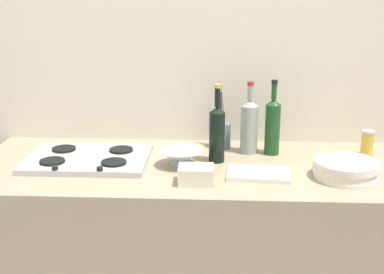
{
  "coord_description": "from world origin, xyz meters",
  "views": [
    {
      "loc": [
        0.1,
        -1.98,
        1.62
      ],
      "look_at": [
        0.0,
        0.0,
        1.02
      ],
      "focal_mm": 48.11,
      "sensor_mm": 36.0,
      "label": 1
    }
  ],
  "objects_px": {
    "butter_dish": "(196,175)",
    "utensil_crock": "(221,133)",
    "stovetop_hob": "(88,159)",
    "wine_bottle_mid_right": "(217,133)",
    "plate_stack": "(346,169)",
    "wine_bottle_leftmost": "(273,125)",
    "wine_bottle_mid_left": "(249,125)",
    "condiment_jar_front": "(367,143)",
    "cutting_board": "(258,174)",
    "mixing_bowl": "(181,157)"
  },
  "relations": [
    {
      "from": "wine_bottle_mid_left",
      "to": "stovetop_hob",
      "type": "bearing_deg",
      "value": -166.51
    },
    {
      "from": "stovetop_hob",
      "to": "wine_bottle_mid_left",
      "type": "relative_size",
      "value": 1.58
    },
    {
      "from": "wine_bottle_leftmost",
      "to": "wine_bottle_mid_left",
      "type": "relative_size",
      "value": 1.03
    },
    {
      "from": "butter_dish",
      "to": "condiment_jar_front",
      "type": "height_order",
      "value": "condiment_jar_front"
    },
    {
      "from": "plate_stack",
      "to": "utensil_crock",
      "type": "bearing_deg",
      "value": 142.66
    },
    {
      "from": "butter_dish",
      "to": "condiment_jar_front",
      "type": "distance_m",
      "value": 0.81
    },
    {
      "from": "plate_stack",
      "to": "mixing_bowl",
      "type": "bearing_deg",
      "value": 170.86
    },
    {
      "from": "wine_bottle_mid_left",
      "to": "cutting_board",
      "type": "relative_size",
      "value": 1.32
    },
    {
      "from": "mixing_bowl",
      "to": "plate_stack",
      "type": "bearing_deg",
      "value": -9.14
    },
    {
      "from": "stovetop_hob",
      "to": "wine_bottle_leftmost",
      "type": "height_order",
      "value": "wine_bottle_leftmost"
    },
    {
      "from": "mixing_bowl",
      "to": "wine_bottle_leftmost",
      "type": "bearing_deg",
      "value": 24.6
    },
    {
      "from": "wine_bottle_mid_left",
      "to": "plate_stack",
      "type": "bearing_deg",
      "value": -39.27
    },
    {
      "from": "stovetop_hob",
      "to": "butter_dish",
      "type": "bearing_deg",
      "value": -24.64
    },
    {
      "from": "plate_stack",
      "to": "condiment_jar_front",
      "type": "height_order",
      "value": "condiment_jar_front"
    },
    {
      "from": "wine_bottle_mid_left",
      "to": "cutting_board",
      "type": "distance_m",
      "value": 0.31
    },
    {
      "from": "butter_dish",
      "to": "utensil_crock",
      "type": "bearing_deg",
      "value": 77.9
    },
    {
      "from": "wine_bottle_leftmost",
      "to": "wine_bottle_mid_right",
      "type": "distance_m",
      "value": 0.26
    },
    {
      "from": "butter_dish",
      "to": "cutting_board",
      "type": "relative_size",
      "value": 0.55
    },
    {
      "from": "stovetop_hob",
      "to": "wine_bottle_mid_right",
      "type": "relative_size",
      "value": 1.52
    },
    {
      "from": "plate_stack",
      "to": "mixing_bowl",
      "type": "relative_size",
      "value": 1.38
    },
    {
      "from": "wine_bottle_leftmost",
      "to": "utensil_crock",
      "type": "distance_m",
      "value": 0.24
    },
    {
      "from": "wine_bottle_mid_left",
      "to": "wine_bottle_mid_right",
      "type": "xyz_separation_m",
      "value": [
        -0.14,
        -0.13,
        0.0
      ]
    },
    {
      "from": "stovetop_hob",
      "to": "butter_dish",
      "type": "height_order",
      "value": "butter_dish"
    },
    {
      "from": "wine_bottle_mid_right",
      "to": "mixing_bowl",
      "type": "bearing_deg",
      "value": -156.87
    },
    {
      "from": "condiment_jar_front",
      "to": "plate_stack",
      "type": "bearing_deg",
      "value": -118.91
    },
    {
      "from": "wine_bottle_mid_left",
      "to": "mixing_bowl",
      "type": "relative_size",
      "value": 1.75
    },
    {
      "from": "utensil_crock",
      "to": "butter_dish",
      "type": "bearing_deg",
      "value": -102.1
    },
    {
      "from": "plate_stack",
      "to": "wine_bottle_leftmost",
      "type": "xyz_separation_m",
      "value": [
        -0.26,
        0.28,
        0.09
      ]
    },
    {
      "from": "stovetop_hob",
      "to": "utensil_crock",
      "type": "height_order",
      "value": "utensil_crock"
    },
    {
      "from": "wine_bottle_mid_left",
      "to": "mixing_bowl",
      "type": "xyz_separation_m",
      "value": [
        -0.28,
        -0.19,
        -0.09
      ]
    },
    {
      "from": "plate_stack",
      "to": "wine_bottle_mid_right",
      "type": "bearing_deg",
      "value": 161.56
    },
    {
      "from": "utensil_crock",
      "to": "wine_bottle_mid_left",
      "type": "bearing_deg",
      "value": -31.0
    },
    {
      "from": "wine_bottle_leftmost",
      "to": "plate_stack",
      "type": "bearing_deg",
      "value": -47.51
    },
    {
      "from": "wine_bottle_mid_right",
      "to": "utensil_crock",
      "type": "distance_m",
      "value": 0.21
    },
    {
      "from": "stovetop_hob",
      "to": "plate_stack",
      "type": "xyz_separation_m",
      "value": [
        1.03,
        -0.13,
        0.02
      ]
    },
    {
      "from": "mixing_bowl",
      "to": "condiment_jar_front",
      "type": "distance_m",
      "value": 0.81
    },
    {
      "from": "wine_bottle_leftmost",
      "to": "condiment_jar_front",
      "type": "bearing_deg",
      "value": 0.07
    },
    {
      "from": "mixing_bowl",
      "to": "utensil_crock",
      "type": "bearing_deg",
      "value": 57.54
    },
    {
      "from": "stovetop_hob",
      "to": "condiment_jar_front",
      "type": "distance_m",
      "value": 1.19
    },
    {
      "from": "wine_bottle_mid_right",
      "to": "wine_bottle_mid_left",
      "type": "bearing_deg",
      "value": 41.97
    },
    {
      "from": "wine_bottle_mid_left",
      "to": "butter_dish",
      "type": "height_order",
      "value": "wine_bottle_mid_left"
    },
    {
      "from": "butter_dish",
      "to": "mixing_bowl",
      "type": "bearing_deg",
      "value": 110.57
    },
    {
      "from": "wine_bottle_leftmost",
      "to": "utensil_crock",
      "type": "bearing_deg",
      "value": 159.18
    },
    {
      "from": "stovetop_hob",
      "to": "plate_stack",
      "type": "relative_size",
      "value": 2.01
    },
    {
      "from": "wine_bottle_leftmost",
      "to": "butter_dish",
      "type": "distance_m",
      "value": 0.49
    },
    {
      "from": "cutting_board",
      "to": "utensil_crock",
      "type": "bearing_deg",
      "value": 111.59
    },
    {
      "from": "stovetop_hob",
      "to": "condiment_jar_front",
      "type": "height_order",
      "value": "condiment_jar_front"
    },
    {
      "from": "mixing_bowl",
      "to": "utensil_crock",
      "type": "distance_m",
      "value": 0.31
    },
    {
      "from": "stovetop_hob",
      "to": "wine_bottle_leftmost",
      "type": "xyz_separation_m",
      "value": [
        0.77,
        0.15,
        0.11
      ]
    },
    {
      "from": "wine_bottle_mid_right",
      "to": "butter_dish",
      "type": "height_order",
      "value": "wine_bottle_mid_right"
    }
  ]
}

